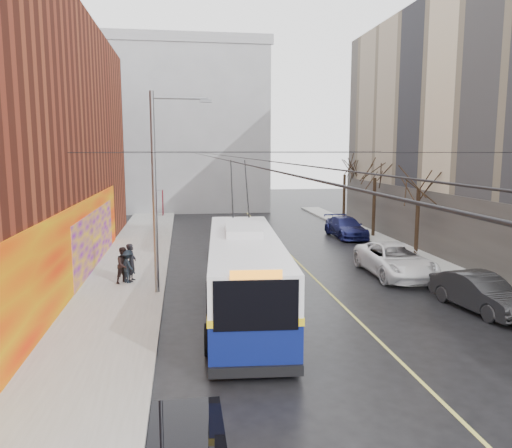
{
  "coord_description": "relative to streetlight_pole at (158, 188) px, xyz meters",
  "views": [
    {
      "loc": [
        -5.05,
        -12.25,
        6.48
      ],
      "look_at": [
        -1.82,
        9.77,
        3.19
      ],
      "focal_mm": 35.0,
      "sensor_mm": 36.0,
      "label": 1
    }
  ],
  "objects": [
    {
      "name": "lane_line",
      "position": [
        7.64,
        4.0,
        -4.84
      ],
      "size": [
        0.12,
        50.0,
        0.01
      ],
      "primitive_type": "cube",
      "color": "#BFB74C",
      "rests_on": "ground"
    },
    {
      "name": "sidewalk_left",
      "position": [
        -1.86,
        2.0,
        -4.77
      ],
      "size": [
        4.0,
        60.0,
        0.15
      ],
      "primitive_type": "cube",
      "color": "gray",
      "rests_on": "ground"
    },
    {
      "name": "following_car",
      "position": [
        3.68,
        9.54,
        -4.11
      ],
      "size": [
        2.4,
        4.55,
        1.48
      ],
      "primitive_type": "imported",
      "rotation": [
        0.0,
        0.0,
        -0.16
      ],
      "color": "#99989C",
      "rests_on": "ground"
    },
    {
      "name": "pedestrian_c",
      "position": [
        -1.64,
        1.81,
        -3.89
      ],
      "size": [
        1.13,
        1.18,
        1.61
      ],
      "primitive_type": "imported",
      "rotation": [
        0.0,
        0.0,
        2.28
      ],
      "color": "black",
      "rests_on": "sidewalk_left"
    },
    {
      "name": "building_far",
      "position": [
        0.14,
        34.99,
        4.17
      ],
      "size": [
        20.5,
        12.1,
        18.0
      ],
      "color": "gray",
      "rests_on": "ground"
    },
    {
      "name": "tree_mid",
      "position": [
        15.14,
        13.0,
        0.41
      ],
      "size": [
        3.2,
        3.2,
        6.68
      ],
      "color": "black",
      "rests_on": "ground"
    },
    {
      "name": "sidewalk_right",
      "position": [
        15.14,
        2.0,
        -4.77
      ],
      "size": [
        2.0,
        60.0,
        0.15
      ],
      "primitive_type": "cube",
      "color": "gray",
      "rests_on": "ground"
    },
    {
      "name": "catenary_wires",
      "position": [
        3.6,
        4.77,
        1.4
      ],
      "size": [
        18.0,
        60.0,
        0.22
      ],
      "color": "black"
    },
    {
      "name": "tree_far",
      "position": [
        15.14,
        20.0,
        0.3
      ],
      "size": [
        3.2,
        3.2,
        6.57
      ],
      "color": "black",
      "rests_on": "ground"
    },
    {
      "name": "pigeons_flying",
      "position": [
        2.91,
        0.68,
        2.26
      ],
      "size": [
        2.53,
        2.05,
        2.21
      ],
      "color": "slate"
    },
    {
      "name": "trolleybus",
      "position": [
        3.44,
        -3.02,
        -3.18
      ],
      "size": [
        3.63,
        12.79,
        5.99
      ],
      "rotation": [
        0.0,
        0.0,
        -0.07
      ],
      "color": "#0A1451",
      "rests_on": "ground"
    },
    {
      "name": "parked_car_c",
      "position": [
        11.94,
        1.8,
        -4.01
      ],
      "size": [
        2.83,
        6.03,
        1.67
      ],
      "primitive_type": "imported",
      "rotation": [
        0.0,
        0.0,
        -0.01
      ],
      "color": "white",
      "rests_on": "ground"
    },
    {
      "name": "ground",
      "position": [
        6.14,
        -10.0,
        -4.85
      ],
      "size": [
        140.0,
        140.0,
        0.0
      ],
      "primitive_type": "plane",
      "color": "black",
      "rests_on": "ground"
    },
    {
      "name": "pedestrian_a",
      "position": [
        -1.48,
        2.11,
        -3.77
      ],
      "size": [
        0.56,
        0.74,
        1.85
      ],
      "primitive_type": "imported",
      "rotation": [
        0.0,
        0.0,
        1.39
      ],
      "color": "black",
      "rests_on": "sidewalk_left"
    },
    {
      "name": "puddle",
      "position": [
        0.89,
        -11.69,
        -4.84
      ],
      "size": [
        2.09,
        3.76,
        0.01
      ],
      "primitive_type": "cube",
      "color": "black",
      "rests_on": "ground"
    },
    {
      "name": "pedestrian_b",
      "position": [
        -1.8,
        1.8,
        -3.82
      ],
      "size": [
        1.08,
        1.07,
        1.75
      ],
      "primitive_type": "imported",
      "rotation": [
        0.0,
        0.0,
        0.75
      ],
      "color": "black",
      "rests_on": "sidewalk_left"
    },
    {
      "name": "tree_near",
      "position": [
        15.14,
        6.0,
        0.13
      ],
      "size": [
        3.2,
        3.2,
        6.4
      ],
      "color": "black",
      "rests_on": "ground"
    },
    {
      "name": "parked_car_b",
      "position": [
        12.96,
        -4.13,
        -4.09
      ],
      "size": [
        2.32,
        4.78,
        1.51
      ],
      "primitive_type": "imported",
      "rotation": [
        0.0,
        0.0,
        0.16
      ],
      "color": "#27282A",
      "rests_on": "ground"
    },
    {
      "name": "parked_car_d",
      "position": [
        13.14,
        13.38,
        -4.09
      ],
      "size": [
        2.32,
        5.29,
        1.51
      ],
      "primitive_type": "imported",
      "rotation": [
        0.0,
        0.0,
        0.04
      ],
      "color": "navy",
      "rests_on": "ground"
    },
    {
      "name": "streetlight_pole",
      "position": [
        0.0,
        0.0,
        0.0
      ],
      "size": [
        2.65,
        0.6,
        9.0
      ],
      "color": "slate",
      "rests_on": "ground"
    }
  ]
}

